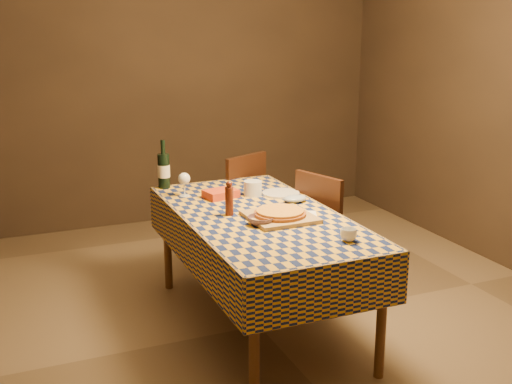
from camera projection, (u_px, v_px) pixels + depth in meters
The scene contains 16 objects.
room at pixel (259, 122), 3.86m from camera, with size 5.00×5.10×2.70m.
dining_table at pixel (259, 226), 4.03m from camera, with size 0.94×1.84×0.77m.
cutting_board at pixel (280, 217), 3.91m from camera, with size 0.39×0.39×0.02m, color #9E7D4A.
pizza at pixel (280, 213), 3.91m from camera, with size 0.42×0.42×0.03m.
pepper_mill at pixel (229, 199), 3.97m from camera, with size 0.07×0.07×0.22m.
bowl at pixel (261, 220), 3.80m from camera, with size 0.16×0.16×0.05m, color #684A57.
wine_glass at pixel (184, 180), 4.38m from camera, with size 0.09×0.09×0.17m.
wine_bottle at pixel (164, 170), 4.60m from camera, with size 0.11×0.11×0.35m.
deli_tub at pixel (253, 188), 4.41m from camera, with size 0.12×0.12×0.10m, color silver.
takeout_container at pixel (221, 194), 4.37m from camera, with size 0.22×0.15×0.05m, color #C13D19.
white_plate at pixel (281, 193), 4.46m from camera, with size 0.26×0.26×0.01m, color silver.
tumbler at pixel (349, 235), 3.52m from camera, with size 0.09×0.09×0.07m, color silver.
flour_patch at pixel (295, 216), 3.97m from camera, with size 0.27×0.21×0.00m, color white.
flour_bag at pixel (295, 199), 4.27m from camera, with size 0.16×0.12×0.05m, color #91A3B9.
chair_far at pixel (236, 203), 5.14m from camera, with size 0.56×0.56×0.93m.
chair_right at pixel (329, 229), 4.51m from camera, with size 0.54×0.53×0.93m.
Camera 1 is at (-1.51, -3.53, 1.96)m, focal length 45.00 mm.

